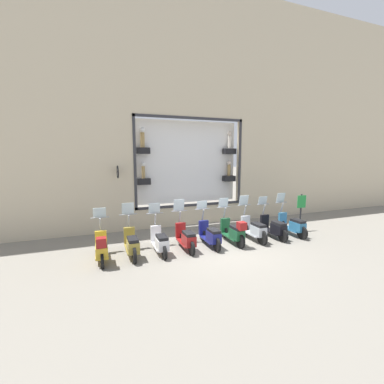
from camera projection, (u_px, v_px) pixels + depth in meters
The scene contains 12 objects.
ground_plane at pixel (224, 248), 9.30m from camera, with size 120.00×120.00×0.00m, color gray.
building_facade at pixel (190, 107), 11.86m from camera, with size 1.19×36.00×10.89m.
scooter_teal_0 at pixel (293, 225), 10.72m from camera, with size 1.81×0.61×1.69m.
scooter_black_1 at pixel (274, 228), 10.39m from camera, with size 1.80×0.61×1.59m.
scooter_silver_2 at pixel (254, 229), 10.06m from camera, with size 1.81×0.60×1.69m.
scooter_green_3 at pixel (234, 232), 9.67m from camera, with size 1.80×0.60×1.63m.
scooter_navy_4 at pixel (210, 235), 9.40m from camera, with size 1.80×0.60×1.57m.
scooter_red_5 at pixel (186, 238), 9.08m from camera, with size 1.80×0.60×1.69m.
scooter_white_6 at pixel (160, 241), 8.75m from camera, with size 1.79×0.61×1.61m.
scooter_olive_7 at pixel (132, 244), 8.42m from camera, with size 1.80×0.61×1.68m.
scooter_yellow_8 at pixel (101, 248), 8.03m from camera, with size 1.79×0.61×1.57m.
shop_sign_post at pixel (301, 211), 11.27m from camera, with size 0.36×0.45×1.66m.
Camera 1 is at (-7.95, 4.20, 3.31)m, focal length 24.00 mm.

